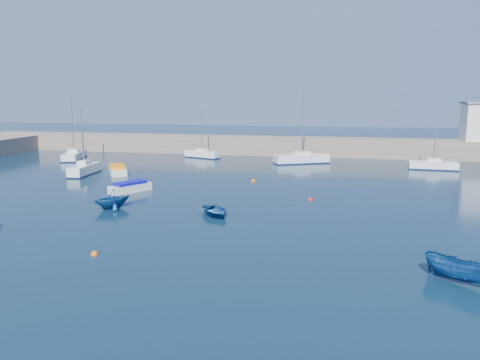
% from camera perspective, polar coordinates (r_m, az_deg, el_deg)
% --- Properties ---
extents(ground, '(220.00, 220.00, 0.00)m').
position_cam_1_polar(ground, '(26.10, -7.48, -9.53)').
color(ground, '#0C2335').
rests_on(ground, ground).
extents(back_wall, '(96.00, 4.50, 2.60)m').
position_cam_1_polar(back_wall, '(70.02, 4.99, 4.16)').
color(back_wall, '#756659').
rests_on(back_wall, ground).
extents(sailboat_3, '(1.87, 5.48, 7.32)m').
position_cam_1_polar(sailboat_3, '(55.10, -18.42, 1.28)').
color(sailboat_3, silver).
rests_on(sailboat_3, ground).
extents(sailboat_4, '(3.77, 6.95, 8.73)m').
position_cam_1_polar(sailboat_4, '(68.66, -19.54, 2.87)').
color(sailboat_4, silver).
rests_on(sailboat_4, ground).
extents(sailboat_5, '(5.35, 3.07, 6.89)m').
position_cam_1_polar(sailboat_5, '(66.50, -4.63, 3.17)').
color(sailboat_5, silver).
rests_on(sailboat_5, ground).
extents(sailboat_6, '(7.32, 4.97, 9.37)m').
position_cam_1_polar(sailboat_6, '(61.53, 7.51, 2.62)').
color(sailboat_6, silver).
rests_on(sailboat_6, ground).
extents(sailboat_7, '(5.62, 1.88, 7.34)m').
position_cam_1_polar(sailboat_7, '(60.40, 22.50, 1.69)').
color(sailboat_7, silver).
rests_on(sailboat_7, ground).
extents(motorboat_1, '(3.18, 4.10, 0.97)m').
position_cam_1_polar(motorboat_1, '(44.26, -13.24, -0.83)').
color(motorboat_1, silver).
rests_on(motorboat_1, ground).
extents(motorboat_2, '(3.89, 4.94, 0.98)m').
position_cam_1_polar(motorboat_2, '(54.81, -14.71, 1.24)').
color(motorboat_2, silver).
rests_on(motorboat_2, ground).
extents(dinghy_center, '(3.79, 4.00, 0.67)m').
position_cam_1_polar(dinghy_center, '(34.82, -3.08, -3.78)').
color(dinghy_center, navy).
rests_on(dinghy_center, ground).
extents(dinghy_left, '(3.86, 3.92, 1.56)m').
position_cam_1_polar(dinghy_left, '(38.15, -15.36, -2.20)').
color(dinghy_left, navy).
rests_on(dinghy_left, ground).
extents(dinghy_right, '(3.39, 2.94, 1.27)m').
position_cam_1_polar(dinghy_right, '(24.94, 25.02, -9.87)').
color(dinghy_right, navy).
rests_on(dinghy_right, ground).
extents(buoy_0, '(0.43, 0.43, 0.43)m').
position_cam_1_polar(buoy_0, '(27.78, -17.32, -8.69)').
color(buoy_0, '#D0570A').
rests_on(buoy_0, ground).
extents(buoy_1, '(0.41, 0.41, 0.41)m').
position_cam_1_polar(buoy_1, '(40.26, 8.59, -2.43)').
color(buoy_1, red).
rests_on(buoy_1, ground).
extents(buoy_2, '(0.40, 0.40, 0.40)m').
position_cam_1_polar(buoy_2, '(28.22, 22.33, -8.71)').
color(buoy_2, '#D0570A').
rests_on(buoy_2, ground).
extents(buoy_3, '(0.50, 0.50, 0.50)m').
position_cam_1_polar(buoy_3, '(48.28, 1.64, -0.18)').
color(buoy_3, '#D0570A').
rests_on(buoy_3, ground).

